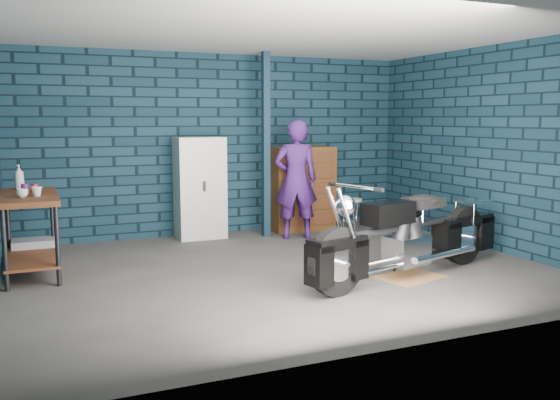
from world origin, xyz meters
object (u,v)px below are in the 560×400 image
Objects in this scene: workbench at (31,235)px; locker at (200,188)px; person at (296,180)px; tool_chest at (302,188)px; motorcycle at (411,229)px; shop_stool at (351,217)px; storage_bin at (34,252)px.

locker is (2.30, 1.28, 0.28)m from workbench.
person is at bearing 11.02° from workbench.
locker is 1.13× the size of tool_chest.
tool_chest is (3.94, 1.28, 0.20)m from workbench.
person is at bearing 80.65° from motorcycle.
workbench is 2.65m from locker.
shop_stool is at bearing 60.25° from motorcycle.
locker reaches higher than motorcycle.
tool_chest is at bearing 17.96° from workbench.
workbench is at bearing 27.45° from person.
locker is at bearing 101.38° from motorcycle.
tool_chest is at bearing 72.69° from motorcycle.
tool_chest is (3.92, 0.78, 0.50)m from storage_bin.
locker is 1.64m from tool_chest.
tool_chest is (1.64, 0.00, -0.08)m from locker.
person reaches higher than workbench.
motorcycle is 1.44× the size of person.
tool_chest is 0.94m from shop_stool.
person reaches higher than storage_bin.
tool_chest reaches higher than motorcycle.
person is at bearing 171.44° from shop_stool.
shop_stool is at bearing -54.98° from tool_chest.
person is 3.54× the size of storage_bin.
motorcycle is at bearing -91.82° from tool_chest.
person is at bearing -121.95° from tool_chest.
storage_bin is at bearing 19.59° from person.
shop_stool is (4.44, 0.57, -0.18)m from workbench.
storage_bin is 0.88× the size of shop_stool.
motorcycle is 5.09× the size of storage_bin.
locker is (-1.28, 0.58, -0.13)m from person.
motorcycle reaches higher than storage_bin.
storage_bin is at bearing 87.71° from workbench.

